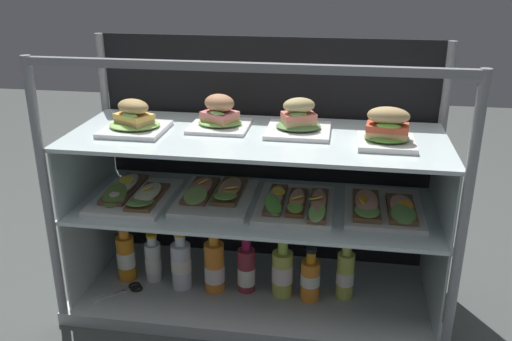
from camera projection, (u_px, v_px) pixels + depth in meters
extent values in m
cube|color=#454A47|center=(256.00, 301.00, 2.00)|extent=(6.00, 6.00, 0.02)
cube|color=#B9BDBD|center=(256.00, 293.00, 1.99)|extent=(1.26, 0.51, 0.04)
cylinder|color=gray|center=(47.00, 202.00, 1.70)|extent=(0.03, 0.03, 0.90)
cylinder|color=gray|center=(462.00, 231.00, 1.52)|extent=(0.03, 0.03, 0.90)
cylinder|color=gray|center=(110.00, 151.00, 2.15)|extent=(0.03, 0.03, 0.90)
cylinder|color=gray|center=(437.00, 169.00, 1.97)|extent=(0.03, 0.03, 0.90)
cube|color=gray|center=(241.00, 67.00, 1.46)|extent=(1.23, 0.02, 0.02)
cube|color=black|center=(267.00, 153.00, 2.06)|extent=(1.20, 0.01, 0.85)
cube|color=silver|center=(95.00, 236.00, 2.01)|extent=(0.01, 0.45, 0.32)
cube|color=silver|center=(433.00, 263.00, 1.84)|extent=(0.01, 0.45, 0.32)
cube|color=silver|center=(256.00, 206.00, 1.87)|extent=(1.22, 0.47, 0.01)
cube|color=silver|center=(86.00, 162.00, 1.91)|extent=(0.01, 0.45, 0.23)
cube|color=silver|center=(444.00, 183.00, 1.73)|extent=(0.01, 0.45, 0.23)
cube|color=silver|center=(256.00, 137.00, 1.78)|extent=(1.22, 0.47, 0.01)
cube|color=white|center=(135.00, 129.00, 1.81)|extent=(0.20, 0.20, 0.02)
ellipsoid|color=#8ABE5C|center=(135.00, 125.00, 1.80)|extent=(0.17, 0.14, 0.02)
cube|color=tan|center=(134.00, 121.00, 1.80)|extent=(0.14, 0.12, 0.02)
cube|color=#F7BF55|center=(134.00, 116.00, 1.79)|extent=(0.14, 0.13, 0.02)
ellipsoid|color=#8ACC62|center=(130.00, 115.00, 1.76)|extent=(0.07, 0.06, 0.02)
ellipsoid|color=#A4854C|center=(133.00, 107.00, 1.78)|extent=(0.14, 0.13, 0.05)
cube|color=white|center=(220.00, 126.00, 1.85)|extent=(0.19, 0.19, 0.01)
ellipsoid|color=#80BA59|center=(220.00, 122.00, 1.84)|extent=(0.15, 0.12, 0.02)
cube|color=tan|center=(220.00, 119.00, 1.84)|extent=(0.13, 0.12, 0.02)
cube|color=#DA7774|center=(220.00, 114.00, 1.83)|extent=(0.13, 0.12, 0.01)
ellipsoid|color=#7BAD5A|center=(217.00, 113.00, 1.80)|extent=(0.07, 0.06, 0.02)
ellipsoid|color=#AD784F|center=(219.00, 103.00, 1.82)|extent=(0.13, 0.13, 0.06)
cube|color=white|center=(298.00, 131.00, 1.80)|extent=(0.21, 0.21, 0.01)
ellipsoid|color=#598449|center=(298.00, 126.00, 1.79)|extent=(0.15, 0.12, 0.02)
cube|color=tan|center=(299.00, 122.00, 1.79)|extent=(0.12, 0.10, 0.02)
cube|color=#DA7662|center=(299.00, 116.00, 1.78)|extent=(0.12, 0.11, 0.02)
ellipsoid|color=olive|center=(298.00, 114.00, 1.75)|extent=(0.07, 0.05, 0.01)
ellipsoid|color=tan|center=(299.00, 105.00, 1.77)|extent=(0.12, 0.11, 0.05)
cube|color=white|center=(386.00, 143.00, 1.68)|extent=(0.17, 0.17, 0.02)
ellipsoid|color=#61A43B|center=(387.00, 137.00, 1.67)|extent=(0.13, 0.11, 0.02)
cube|color=tan|center=(387.00, 134.00, 1.67)|extent=(0.13, 0.09, 0.02)
cube|color=#C84D31|center=(387.00, 127.00, 1.66)|extent=(0.13, 0.09, 0.02)
ellipsoid|color=#71A939|center=(389.00, 126.00, 1.62)|extent=(0.08, 0.03, 0.01)
ellipsoid|color=tan|center=(389.00, 116.00, 1.65)|extent=(0.13, 0.09, 0.05)
cube|color=white|center=(135.00, 197.00, 1.90)|extent=(0.25, 0.32, 0.02)
cube|color=brown|center=(124.00, 189.00, 1.92)|extent=(0.09, 0.26, 0.01)
ellipsoid|color=olive|center=(115.00, 195.00, 1.84)|extent=(0.09, 0.14, 0.05)
ellipsoid|color=#F3DCC5|center=(123.00, 185.00, 1.91)|extent=(0.07, 0.21, 0.02)
cylinder|color=yellow|center=(126.00, 180.00, 1.92)|extent=(0.07, 0.07, 0.02)
cube|color=brown|center=(148.00, 197.00, 1.86)|extent=(0.09, 0.23, 0.01)
ellipsoid|color=#67994D|center=(141.00, 202.00, 1.80)|extent=(0.11, 0.13, 0.03)
ellipsoid|color=#F4EAC7|center=(148.00, 193.00, 1.86)|extent=(0.07, 0.18, 0.02)
cylinder|color=#FBE345|center=(147.00, 188.00, 1.87)|extent=(0.05, 0.06, 0.02)
cube|color=white|center=(216.00, 198.00, 1.89)|extent=(0.25, 0.32, 0.02)
cube|color=brown|center=(201.00, 191.00, 1.91)|extent=(0.09, 0.23, 0.01)
ellipsoid|color=#91B860|center=(195.00, 195.00, 1.84)|extent=(0.09, 0.12, 0.03)
ellipsoid|color=#E19486|center=(200.00, 187.00, 1.91)|extent=(0.07, 0.18, 0.01)
cylinder|color=#FCDB49|center=(203.00, 182.00, 1.92)|extent=(0.05, 0.06, 0.03)
cube|color=brown|center=(230.00, 191.00, 1.91)|extent=(0.09, 0.24, 0.01)
ellipsoid|color=#86BF53|center=(225.00, 196.00, 1.84)|extent=(0.10, 0.13, 0.04)
ellipsoid|color=#DFA67B|center=(230.00, 187.00, 1.90)|extent=(0.07, 0.19, 0.01)
cylinder|color=yellow|center=(232.00, 188.00, 1.88)|extent=(0.06, 0.06, 0.03)
cube|color=white|center=(295.00, 204.00, 1.84)|extent=(0.25, 0.32, 0.02)
cube|color=brown|center=(276.00, 199.00, 1.85)|extent=(0.06, 0.24, 0.01)
ellipsoid|color=#60B143|center=(273.00, 205.00, 1.78)|extent=(0.08, 0.13, 0.04)
ellipsoid|color=#E29487|center=(276.00, 195.00, 1.84)|extent=(0.05, 0.19, 0.01)
cylinder|color=yellow|center=(279.00, 191.00, 1.85)|extent=(0.06, 0.06, 0.02)
cube|color=brown|center=(297.00, 202.00, 1.82)|extent=(0.06, 0.21, 0.01)
ellipsoid|color=#8CC248|center=(295.00, 207.00, 1.76)|extent=(0.06, 0.11, 0.03)
ellipsoid|color=#ECA790|center=(297.00, 199.00, 1.82)|extent=(0.05, 0.17, 0.01)
cylinder|color=yellow|center=(297.00, 198.00, 1.80)|extent=(0.06, 0.06, 0.03)
cube|color=brown|center=(318.00, 206.00, 1.80)|extent=(0.06, 0.25, 0.01)
ellipsoid|color=#96D466|center=(317.00, 212.00, 1.72)|extent=(0.06, 0.13, 0.03)
ellipsoid|color=#E39481|center=(318.00, 201.00, 1.79)|extent=(0.05, 0.20, 0.02)
cylinder|color=yellow|center=(316.00, 198.00, 1.79)|extent=(0.07, 0.07, 0.02)
cube|color=white|center=(383.00, 208.00, 1.82)|extent=(0.25, 0.32, 0.01)
cube|color=brown|center=(366.00, 205.00, 1.80)|extent=(0.09, 0.24, 0.02)
ellipsoid|color=#76AC51|center=(367.00, 211.00, 1.73)|extent=(0.09, 0.12, 0.02)
ellipsoid|color=#EAA08C|center=(367.00, 200.00, 1.80)|extent=(0.07, 0.19, 0.02)
cylinder|color=orange|center=(364.00, 200.00, 1.77)|extent=(0.05, 0.06, 0.03)
cube|color=brown|center=(401.00, 209.00, 1.78)|extent=(0.09, 0.21, 0.02)
ellipsoid|color=#679B4B|center=(404.00, 214.00, 1.71)|extent=(0.08, 0.11, 0.04)
ellipsoid|color=#E59E8A|center=(402.00, 205.00, 1.77)|extent=(0.07, 0.17, 0.01)
cylinder|color=orange|center=(405.00, 206.00, 1.74)|extent=(0.06, 0.06, 0.02)
cylinder|color=orange|center=(126.00, 258.00, 2.01)|extent=(0.06, 0.06, 0.17)
cylinder|color=white|center=(126.00, 259.00, 2.01)|extent=(0.07, 0.07, 0.06)
cylinder|color=orange|center=(124.00, 232.00, 1.98)|extent=(0.04, 0.04, 0.05)
cylinder|color=gold|center=(123.00, 225.00, 1.96)|extent=(0.04, 0.04, 0.01)
cylinder|color=white|center=(153.00, 262.00, 2.01)|extent=(0.06, 0.06, 0.14)
cylinder|color=white|center=(154.00, 264.00, 2.02)|extent=(0.06, 0.06, 0.05)
cylinder|color=white|center=(152.00, 240.00, 1.98)|extent=(0.03, 0.03, 0.03)
cylinder|color=gold|center=(151.00, 235.00, 1.97)|extent=(0.04, 0.04, 0.01)
cylinder|color=silver|center=(181.00, 266.00, 1.96)|extent=(0.07, 0.07, 0.17)
cylinder|color=white|center=(181.00, 264.00, 1.96)|extent=(0.07, 0.07, 0.05)
cylinder|color=white|center=(180.00, 240.00, 1.93)|extent=(0.04, 0.04, 0.04)
cylinder|color=gold|center=(180.00, 234.00, 1.92)|extent=(0.04, 0.04, 0.01)
cylinder|color=orange|center=(215.00, 267.00, 1.94)|extent=(0.07, 0.07, 0.18)
cylinder|color=silver|center=(215.00, 273.00, 1.95)|extent=(0.07, 0.07, 0.06)
cylinder|color=orange|center=(214.00, 240.00, 1.90)|extent=(0.03, 0.03, 0.03)
cylinder|color=#296CB4|center=(213.00, 234.00, 1.89)|extent=(0.04, 0.04, 0.01)
cylinder|color=#942D3C|center=(246.00, 270.00, 1.94)|extent=(0.06, 0.06, 0.16)
cylinder|color=white|center=(246.00, 275.00, 1.95)|extent=(0.06, 0.06, 0.07)
cylinder|color=#981A42|center=(246.00, 244.00, 1.91)|extent=(0.03, 0.03, 0.05)
cylinder|color=black|center=(246.00, 235.00, 1.90)|extent=(0.04, 0.04, 0.02)
cylinder|color=#BFC752|center=(282.00, 274.00, 1.92)|extent=(0.07, 0.07, 0.16)
cylinder|color=white|center=(282.00, 273.00, 1.92)|extent=(0.07, 0.07, 0.06)
cylinder|color=#AEC94D|center=(283.00, 247.00, 1.88)|extent=(0.03, 0.03, 0.05)
cylinder|color=#2A71B0|center=(283.00, 239.00, 1.87)|extent=(0.04, 0.04, 0.01)
cylinder|color=orange|center=(310.00, 281.00, 1.90)|extent=(0.07, 0.07, 0.14)
cylinder|color=white|center=(310.00, 279.00, 1.89)|extent=(0.07, 0.07, 0.04)
cylinder|color=orange|center=(311.00, 257.00, 1.86)|extent=(0.03, 0.03, 0.04)
cylinder|color=black|center=(311.00, 250.00, 1.85)|extent=(0.04, 0.04, 0.02)
cylinder|color=#BFC752|center=(345.00, 275.00, 1.91)|extent=(0.06, 0.06, 0.17)
cylinder|color=white|center=(345.00, 277.00, 1.91)|extent=(0.06, 0.06, 0.05)
cylinder|color=#B3CA55|center=(347.00, 249.00, 1.87)|extent=(0.03, 0.03, 0.04)
cylinder|color=black|center=(347.00, 242.00, 1.86)|extent=(0.04, 0.04, 0.01)
cube|color=silver|center=(109.00, 296.00, 1.93)|extent=(0.09, 0.10, 0.00)
torus|color=black|center=(135.00, 286.00, 1.99)|extent=(0.06, 0.06, 0.01)
cube|color=silver|center=(108.00, 294.00, 1.94)|extent=(0.11, 0.07, 0.00)
torus|color=black|center=(137.00, 288.00, 1.97)|extent=(0.06, 0.06, 0.01)
cylinder|color=silver|center=(121.00, 291.00, 1.96)|extent=(0.01, 0.01, 0.01)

